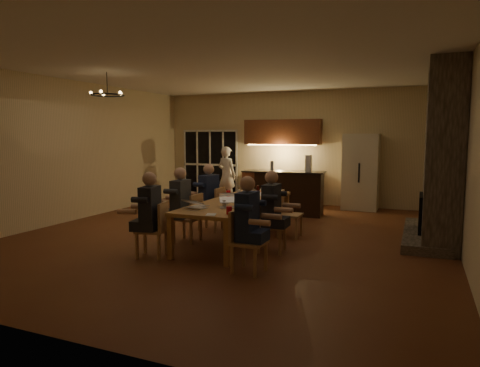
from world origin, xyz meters
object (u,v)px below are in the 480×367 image
laptop_f (268,189)px  bar_blender (309,163)px  redcup_mid (228,193)px  bar_bottle (272,166)px  refrigerator (361,172)px  redcup_near (229,210)px  chair_right_near (249,242)px  mug_back (239,192)px  redcup_far (269,189)px  laptop_a (196,201)px  chair_left_far (211,209)px  person_left_far (209,197)px  mug_front (227,201)px  bar_island (289,193)px  chair_right_mid (272,226)px  laptop_d (251,196)px  person_left_mid (181,205)px  plate_near (242,206)px  chair_right_far (290,214)px  can_cola (258,189)px  chair_left_near (152,230)px  standing_person (227,175)px  mug_mid (251,195)px  chandelier (107,95)px  dining_table (237,221)px  person_right_mid (271,212)px  laptop_c (228,194)px  laptop_b (230,201)px  plate_left (199,206)px  laptop_e (250,187)px  person_left_near (150,215)px  can_silver (224,204)px  chair_left_mid (187,218)px  plate_far (270,196)px

laptop_f → bar_blender: size_ratio=0.80×
redcup_mid → bar_bottle: bearing=88.3°
refrigerator → redcup_near: (-1.23, -5.71, -0.19)m
chair_right_near → mug_back: bearing=30.9°
redcup_far → laptop_a: bearing=-99.4°
chair_left_far → laptop_f: size_ratio=2.78×
person_left_far → bar_bottle: (0.56, 2.36, 0.51)m
chair_right_near → mug_front: size_ratio=8.90×
bar_island → bar_blender: bar_blender is taller
chair_right_mid → laptop_d: size_ratio=2.78×
chair_left_far → bar_bottle: size_ratio=3.71×
person_left_mid → plate_near: person_left_mid is taller
chair_right_far → can_cola: chair_right_far is taller
refrigerator → redcup_mid: (-2.04, -3.95, -0.19)m
chair_right_near → chair_right_far: same height
chair_left_near → standing_person: standing_person is taller
chair_right_far → mug_mid: chair_right_far is taller
chair_left_far → chandelier: size_ratio=1.36×
dining_table → mug_back: 0.93m
mug_front → redcup_mid: (-0.38, 0.89, 0.01)m
person_right_mid → standing_person: bearing=31.4°
laptop_c → bar_bottle: bearing=-109.2°
plate_near → can_cola: bearing=102.8°
refrigerator → mug_back: bearing=-118.2°
chair_right_mid → chair_right_far: (-0.02, 1.14, 0.00)m
laptop_c → mug_back: 0.76m
dining_table → chandelier: (-2.71, -0.24, 2.38)m
laptop_b → redcup_far: size_ratio=2.67×
laptop_f → plate_left: bearing=-114.8°
laptop_d → redcup_near: (0.13, -1.24, -0.05)m
laptop_e → person_left_near: bearing=102.4°
chair_left_far → person_right_mid: 2.06m
chair_right_mid → redcup_near: 0.99m
laptop_a → laptop_c: (0.11, 1.04, 0.00)m
can_silver → laptop_e: bearing=98.2°
person_right_mid → chair_left_far: bearing=54.9°
laptop_f → laptop_b: bearing=-98.9°
chair_left_mid → laptop_c: size_ratio=2.78×
chair_right_far → laptop_d: size_ratio=2.78×
standing_person → bar_blender: (2.61, -0.93, 0.46)m
redcup_far → redcup_near: bearing=-83.4°
chair_right_near → can_silver: size_ratio=7.42×
chair_right_far → mug_mid: size_ratio=8.90×
plate_near → person_left_far: bearing=137.6°
laptop_d → redcup_mid: 0.85m
person_left_far → laptop_b: bearing=50.3°
person_left_far → plate_left: person_left_far is taller
bar_bottle → can_cola: bearing=-82.8°
laptop_c → mug_mid: bearing=-140.8°
plate_far → bar_blender: (0.21, 2.26, 0.52)m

